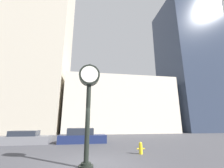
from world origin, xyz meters
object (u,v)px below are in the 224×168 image
object	(u,v)px
street_clock	(89,93)
fire_hydrant_far	(141,148)
car_grey	(26,138)
car_navy	(82,137)

from	to	relation	value
street_clock	fire_hydrant_far	distance (m)	4.96
car_grey	fire_hydrant_far	xyz separation A→B (m)	(8.66, -5.94, -0.13)
car_grey	fire_hydrant_far	bearing A→B (deg)	-35.35
car_navy	street_clock	bearing A→B (deg)	-88.20
street_clock	car_navy	bearing A→B (deg)	92.78
fire_hydrant_far	car_navy	bearing A→B (deg)	121.91
car_navy	car_grey	bearing A→B (deg)	178.96
street_clock	car_grey	size ratio (longest dim) A/B	1.13
street_clock	fire_hydrant_far	size ratio (longest dim) A/B	6.69
street_clock	car_grey	world-z (taller)	street_clock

